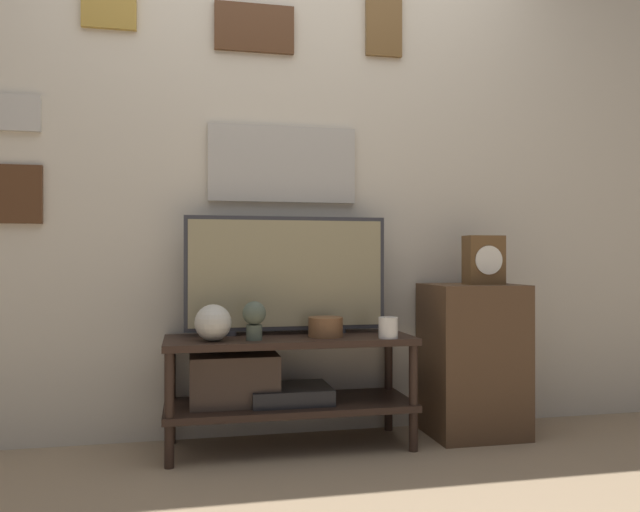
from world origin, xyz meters
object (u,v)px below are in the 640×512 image
Objects in this scene: vase_round_glass at (213,323)px; candle_jar at (388,328)px; decorative_bust at (254,318)px; vase_wide_bowl at (326,327)px; television at (287,273)px; mantel_clock at (484,260)px.

vase_round_glass is 1.70× the size of candle_jar.
vase_round_glass is 0.93× the size of decorative_bust.
vase_wide_bowl is 0.28m from candle_jar.
vase_round_glass is at bearing -153.75° from television.
vase_wide_bowl is 0.33m from decorative_bust.
vase_wide_bowl is at bearing 158.29° from candle_jar.
vase_round_glass is at bearing 177.30° from decorative_bust.
television is 0.53m from candle_jar.
mantel_clock is at bearing 3.92° from decorative_bust.
vase_round_glass is 0.18m from decorative_bust.
vase_round_glass is at bearing -175.26° from vase_wide_bowl.
decorative_bust reaches higher than candle_jar.
mantel_clock is (0.52, 0.13, 0.30)m from candle_jar.
vase_round_glass is (-0.35, -0.17, -0.20)m from television.
television is 3.99× the size of mantel_clock.
vase_wide_bowl is at bearing 4.74° from vase_round_glass.
mantel_clock reaches higher than vase_round_glass.
decorative_bust is (0.17, -0.01, 0.02)m from vase_round_glass.
candle_jar is 0.40× the size of mantel_clock.
television is 5.96× the size of vase_round_glass.
television is at bearing 46.22° from decorative_bust.
mantel_clock is at bearing -6.24° from television.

